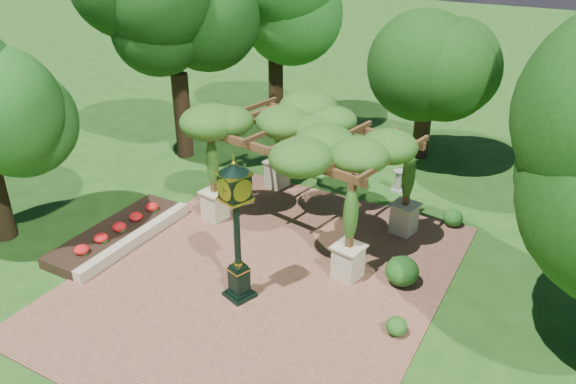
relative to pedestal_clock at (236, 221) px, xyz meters
The scene contains 13 objects.
ground 2.51m from the pedestal_clock, 63.50° to the left, with size 120.00×120.00×0.00m, color #1E4714.
brick_plaza 2.75m from the pedestal_clock, 85.94° to the left, with size 10.00×12.00×0.04m, color brown.
border_wall 5.12m from the pedestal_clock, behind, with size 0.35×5.00×0.40m, color #C6B793.
flower_bed 5.93m from the pedestal_clock, behind, with size 1.50×5.00×0.36m, color red.
pedestal_clock is the anchor object (origin of this frame).
pergola 4.61m from the pedestal_clock, 92.35° to the left, with size 7.14×5.16×4.11m.
sundial 9.08m from the pedestal_clock, 79.22° to the left, with size 0.49×0.49×0.87m.
shrub_front 4.99m from the pedestal_clock, ahead, with size 0.55×0.55×0.50m, color #205016.
shrub_mid 5.15m from the pedestal_clock, 36.33° to the left, with size 0.97×0.97×0.88m, color #1A4914.
shrub_back 8.42m from the pedestal_clock, 58.58° to the left, with size 0.67×0.67×0.60m, color #225E1B.
tree_west_near 11.57m from the pedestal_clock, 136.50° to the left, with size 4.66×4.66×9.59m.
tree_west_far 14.54m from the pedestal_clock, 116.07° to the left, with size 4.81×4.81×8.66m.
tree_north 12.80m from the pedestal_clock, 83.96° to the left, with size 4.03×4.03×7.28m.
Camera 1 is at (7.42, -10.78, 9.88)m, focal length 35.00 mm.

